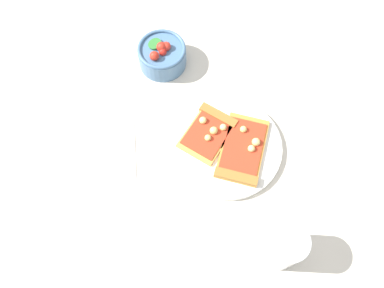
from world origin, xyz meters
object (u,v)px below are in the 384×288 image
Objects in this scene: paper_napkin at (112,155)px; salad_bowl at (162,55)px; plate at (226,147)px; soda_glass at (283,247)px; pizza_slice_far at (210,130)px; pizza_slice_near at (242,152)px.

salad_bowl is at bearing -107.42° from paper_napkin.
plate is 2.12× the size of salad_bowl.
soda_glass is at bearing 154.75° from paper_napkin.
pizza_slice_far is at bearing -37.71° from plate.
pizza_slice_near is (-0.03, 0.01, 0.01)m from plate.
plate is at bearing 128.54° from salad_bowl.
soda_glass reaches higher than pizza_slice_near.
pizza_slice_far is 1.31× the size of salad_bowl.
pizza_slice_near is 1.49× the size of salad_bowl.
salad_bowl is 1.02× the size of soda_glass.
salad_bowl reaches higher than plate.
pizza_slice_far is 0.22m from paper_napkin.
pizza_slice_near is 1.51× the size of soda_glass.
pizza_slice_far is (0.04, -0.03, 0.01)m from plate.
paper_napkin is at bearing 19.05° from pizza_slice_far.
salad_bowl is 0.79× the size of paper_napkin.
pizza_slice_near is 1.14× the size of pizza_slice_far.
pizza_slice_near is at bearing 131.77° from salad_bowl.
soda_glass is (-0.28, 0.42, 0.02)m from salad_bowl.
paper_napkin is (0.08, 0.25, -0.03)m from salad_bowl.
pizza_slice_far is 0.22m from salad_bowl.
paper_napkin is at bearing 5.48° from pizza_slice_near.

